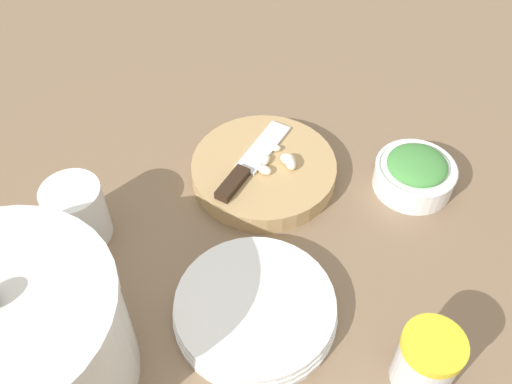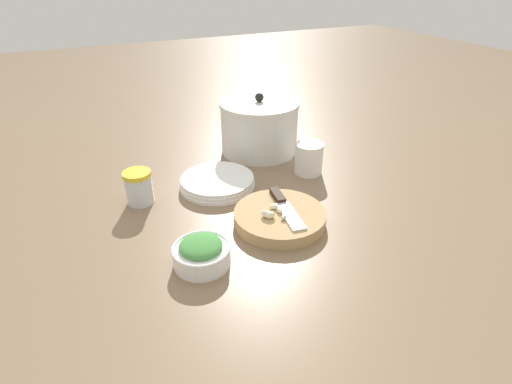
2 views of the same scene
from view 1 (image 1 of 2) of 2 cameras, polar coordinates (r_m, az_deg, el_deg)
ground_plane at (r=0.82m, az=-1.57°, el=-4.31°), size 5.00×5.00×0.00m
cutting_board at (r=0.89m, az=0.78°, el=2.20°), size 0.22×0.22×0.03m
chef_knife at (r=0.87m, az=-0.71°, el=2.79°), size 0.06×0.19×0.01m
garlic_cloves at (r=0.87m, az=2.56°, el=3.07°), size 0.06×0.07×0.02m
herb_bowl at (r=0.90m, az=15.61°, el=1.85°), size 0.12×0.12×0.06m
spice_jar at (r=0.70m, az=16.68°, el=-15.86°), size 0.07×0.07×0.09m
coffee_mug at (r=0.83m, az=-17.66°, el=-2.05°), size 0.10×0.10×0.09m
plate_stack at (r=0.74m, az=-0.09°, el=-11.55°), size 0.21×0.21×0.03m
stock_pot at (r=0.69m, az=-23.07°, el=-13.85°), size 0.26×0.26×0.20m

